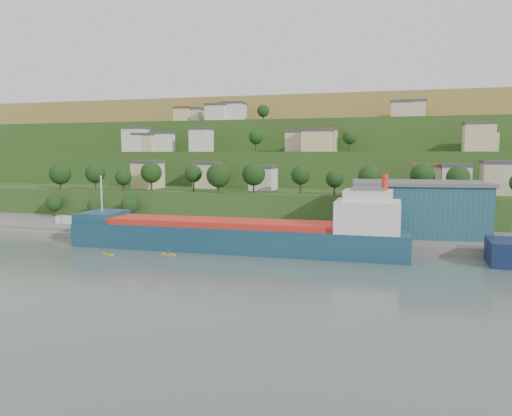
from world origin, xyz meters
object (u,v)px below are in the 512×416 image
(cargo_ship_near, at_px, (245,237))
(kayak_orange, at_px, (168,253))
(warehouse, at_px, (418,208))
(caravan, at_px, (68,221))

(cargo_ship_near, bearing_deg, kayak_orange, -149.04)
(kayak_orange, bearing_deg, warehouse, 43.45)
(cargo_ship_near, bearing_deg, warehouse, 29.24)
(cargo_ship_near, bearing_deg, caravan, 165.52)
(caravan, bearing_deg, cargo_ship_near, -10.82)
(cargo_ship_near, distance_m, kayak_orange, 16.98)
(cargo_ship_near, relative_size, kayak_orange, 22.05)
(caravan, distance_m, kayak_orange, 47.44)
(cargo_ship_near, xyz_separation_m, caravan, (-55.95, 13.70, -0.47))
(cargo_ship_near, distance_m, caravan, 57.60)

